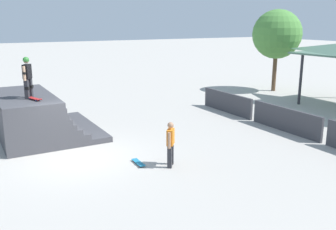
{
  "coord_description": "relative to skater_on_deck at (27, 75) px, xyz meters",
  "views": [
    {
      "loc": [
        12.5,
        -3.34,
        4.7
      ],
      "look_at": [
        -0.45,
        3.94,
        0.99
      ],
      "focal_mm": 40.0,
      "sensor_mm": 36.0,
      "label": 1
    }
  ],
  "objects": [
    {
      "name": "skateboard_on_deck",
      "position": [
        0.47,
        0.12,
        -0.87
      ],
      "size": [
        0.85,
        0.45,
        0.09
      ],
      "rotation": [
        0.0,
        0.0,
        0.31
      ],
      "color": "blue",
      "rests_on": "quarter_pipe_ramp"
    },
    {
      "name": "tree_beside_pavilion",
      "position": [
        -3.79,
        16.82,
        1.15
      ],
      "size": [
        3.3,
        3.3,
        5.53
      ],
      "color": "brown",
      "rests_on": "ground"
    },
    {
      "name": "ground_plane",
      "position": [
        2.65,
        1.05,
        -2.72
      ],
      "size": [
        160.0,
        160.0,
        0.0
      ],
      "primitive_type": "plane",
      "color": "#ADA8A0"
    },
    {
      "name": "bystander_walking",
      "position": [
        4.94,
        3.54,
        -1.88
      ],
      "size": [
        0.53,
        0.46,
        1.52
      ],
      "rotation": [
        0.0,
        0.0,
        2.45
      ],
      "color": "#2D2D33",
      "rests_on": "ground"
    },
    {
      "name": "barrier_fence",
      "position": [
        3.85,
        9.97,
        -2.2
      ],
      "size": [
        12.11,
        0.12,
        1.05
      ],
      "color": "#3D3D42",
      "rests_on": "ground"
    },
    {
      "name": "skater_on_deck",
      "position": [
        0.0,
        0.0,
        0.0
      ],
      "size": [
        0.66,
        0.49,
        1.61
      ],
      "rotation": [
        0.0,
        0.0,
        -0.56
      ],
      "color": "#2D2D33",
      "rests_on": "quarter_pipe_ramp"
    },
    {
      "name": "skateboard_on_ground",
      "position": [
        4.29,
        2.67,
        -2.66
      ],
      "size": [
        0.82,
        0.24,
        0.09
      ],
      "rotation": [
        0.0,
        0.0,
        6.24
      ],
      "color": "red",
      "rests_on": "ground"
    },
    {
      "name": "quarter_pipe_ramp",
      "position": [
        -0.87,
        0.23,
        -1.92
      ],
      "size": [
        4.9,
        3.95,
        1.8
      ],
      "color": "#424247",
      "rests_on": "ground"
    }
  ]
}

